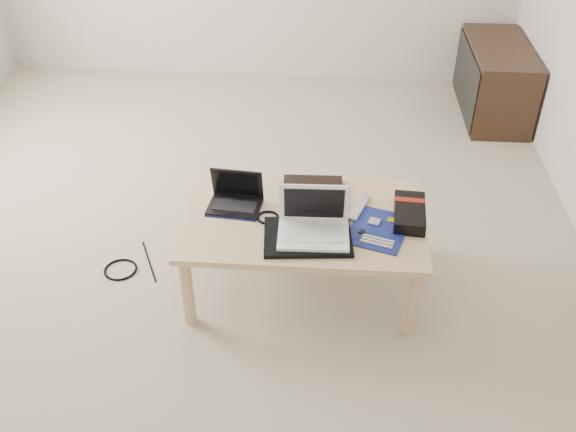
# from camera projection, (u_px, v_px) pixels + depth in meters

# --- Properties ---
(ground) EXTENTS (4.00, 4.00, 0.00)m
(ground) POSITION_uv_depth(u_px,v_px,m) (215.00, 217.00, 3.62)
(ground) COLOR #B7AB94
(ground) RESTS_ON ground
(coffee_table) EXTENTS (1.10, 0.70, 0.40)m
(coffee_table) POSITION_uv_depth(u_px,v_px,m) (304.00, 226.00, 2.97)
(coffee_table) COLOR #DCB384
(coffee_table) RESTS_ON ground
(media_cabinet) EXTENTS (0.41, 0.90, 0.50)m
(media_cabinet) POSITION_uv_depth(u_px,v_px,m) (494.00, 80.00, 4.54)
(media_cabinet) COLOR #332215
(media_cabinet) RESTS_ON ground
(book) EXTENTS (0.29, 0.25, 0.03)m
(book) POSITION_uv_depth(u_px,v_px,m) (313.00, 191.00, 3.09)
(book) COLOR black
(book) RESTS_ON coffee_table
(netbook) EXTENTS (0.26, 0.20, 0.18)m
(netbook) POSITION_uv_depth(u_px,v_px,m) (235.00, 199.00, 2.99)
(netbook) COLOR black
(netbook) RESTS_ON coffee_table
(tablet) EXTENTS (0.28, 0.22, 0.01)m
(tablet) POSITION_uv_depth(u_px,v_px,m) (318.00, 213.00, 2.96)
(tablet) COLOR black
(tablet) RESTS_ON coffee_table
(remote) EXTENTS (0.12, 0.22, 0.02)m
(remote) POSITION_uv_depth(u_px,v_px,m) (359.00, 208.00, 2.98)
(remote) COLOR #ABAAAF
(remote) RESTS_ON coffee_table
(neoprene_sleeve) EXTENTS (0.40, 0.31, 0.02)m
(neoprene_sleeve) POSITION_uv_depth(u_px,v_px,m) (308.00, 237.00, 2.80)
(neoprene_sleeve) COLOR black
(neoprene_sleeve) RESTS_ON coffee_table
(white_laptop) EXTENTS (0.31, 0.23, 0.22)m
(white_laptop) POSITION_uv_depth(u_px,v_px,m) (314.00, 224.00, 2.79)
(white_laptop) COLOR white
(white_laptop) RESTS_ON neoprene_sleeve
(motherboard) EXTENTS (0.32, 0.36, 0.01)m
(motherboard) POSITION_uv_depth(u_px,v_px,m) (379.00, 229.00, 2.86)
(motherboard) COLOR navy
(motherboard) RESTS_ON coffee_table
(gpu_box) EXTENTS (0.16, 0.29, 0.06)m
(gpu_box) POSITION_uv_depth(u_px,v_px,m) (409.00, 213.00, 2.92)
(gpu_box) COLOR black
(gpu_box) RESTS_ON coffee_table
(cable_coil) EXTENTS (0.13, 0.13, 0.01)m
(cable_coil) POSITION_uv_depth(u_px,v_px,m) (268.00, 218.00, 2.93)
(cable_coil) COLOR black
(cable_coil) RESTS_ON coffee_table
(floor_cable_coil) EXTENTS (0.17, 0.17, 0.01)m
(floor_cable_coil) POSITION_uv_depth(u_px,v_px,m) (121.00, 270.00, 3.24)
(floor_cable_coil) COLOR black
(floor_cable_coil) RESTS_ON ground
(floor_cable_trail) EXTENTS (0.15, 0.31, 0.01)m
(floor_cable_trail) POSITION_uv_depth(u_px,v_px,m) (149.00, 261.00, 3.30)
(floor_cable_trail) COLOR black
(floor_cable_trail) RESTS_ON ground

